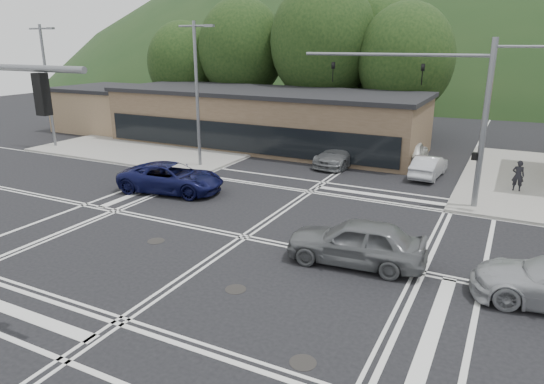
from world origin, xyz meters
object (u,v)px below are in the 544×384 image
at_px(car_queue_a, 429,166).
at_px(car_grey_center, 356,242).
at_px(car_queue_b, 411,152).
at_px(pedestrian, 518,176).
at_px(car_blue_west, 171,178).
at_px(car_northbound, 341,154).

bearing_deg(car_queue_a, car_grey_center, 92.92).
xyz_separation_m(car_grey_center, car_queue_b, (-1.35, 16.32, -0.06)).
bearing_deg(car_grey_center, pedestrian, 152.09).
distance_m(car_blue_west, pedestrian, 18.55).
distance_m(car_grey_center, car_queue_a, 13.45).
height_order(car_queue_a, car_northbound, car_northbound).
relative_size(car_queue_a, car_queue_b, 0.86).
relative_size(car_blue_west, car_grey_center, 1.13).
height_order(car_queue_a, pedestrian, pedestrian).
xyz_separation_m(car_queue_a, car_queue_b, (-1.62, 2.88, 0.14)).
relative_size(car_queue_a, car_northbound, 0.78).
relative_size(car_queue_b, car_northbound, 0.91).
bearing_deg(car_grey_center, car_queue_a, 173.44).
bearing_deg(car_blue_west, car_northbound, -41.59).
relative_size(car_grey_center, car_queue_a, 1.25).
bearing_deg(car_northbound, car_queue_a, 1.85).
height_order(car_grey_center, car_northbound, car_grey_center).
xyz_separation_m(car_queue_b, car_northbound, (-4.05, -2.36, -0.05)).
relative_size(car_grey_center, pedestrian, 3.02).
height_order(car_blue_west, car_queue_a, car_blue_west).
relative_size(car_queue_b, pedestrian, 2.82).
xyz_separation_m(car_grey_center, pedestrian, (5.07, 12.23, 0.13)).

